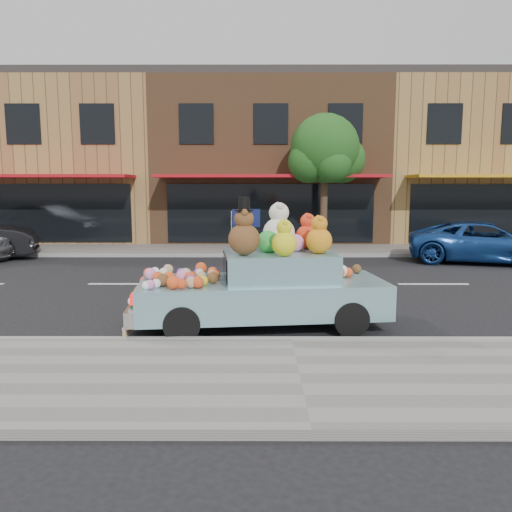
{
  "coord_description": "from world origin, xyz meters",
  "views": [
    {
      "loc": [
        -0.54,
        -12.63,
        2.5
      ],
      "look_at": [
        -0.56,
        -3.69,
        1.25
      ],
      "focal_mm": 35.0,
      "sensor_mm": 36.0,
      "label": 1
    }
  ],
  "objects": [
    {
      "name": "street_tree",
      "position": [
        2.03,
        6.55,
        3.69
      ],
      "size": [
        3.0,
        2.7,
        5.22
      ],
      "color": "#38281C",
      "rests_on": "ground"
    },
    {
      "name": "storefront_mid",
      "position": [
        0.0,
        11.97,
        3.64
      ],
      "size": [
        10.0,
        9.8,
        7.3
      ],
      "color": "brown",
      "rests_on": "ground"
    },
    {
      "name": "near_sidewalk",
      "position": [
        0.0,
        -6.5,
        0.06
      ],
      "size": [
        60.0,
        3.0,
        0.12
      ],
      "primitive_type": "cube",
      "color": "gray",
      "rests_on": "ground"
    },
    {
      "name": "art_car",
      "position": [
        -0.43,
        -3.9,
        0.81
      ],
      "size": [
        4.65,
        2.23,
        2.33
      ],
      "rotation": [
        0.0,
        0.0,
        0.11
      ],
      "color": "black",
      "rests_on": "ground"
    },
    {
      "name": "far_kerb",
      "position": [
        0.0,
        5.0,
        0.07
      ],
      "size": [
        60.0,
        0.12,
        0.13
      ],
      "primitive_type": "cube",
      "color": "gray",
      "rests_on": "ground"
    },
    {
      "name": "near_kerb",
      "position": [
        0.0,
        -5.0,
        0.07
      ],
      "size": [
        60.0,
        0.12,
        0.13
      ],
      "primitive_type": "cube",
      "color": "gray",
      "rests_on": "ground"
    },
    {
      "name": "storefront_right",
      "position": [
        10.0,
        11.97,
        3.64
      ],
      "size": [
        10.0,
        9.8,
        7.3
      ],
      "color": "olive",
      "rests_on": "ground"
    },
    {
      "name": "car_blue",
      "position": [
        6.97,
        3.68,
        0.67
      ],
      "size": [
        5.28,
        3.5,
        1.35
      ],
      "primitive_type": "imported",
      "rotation": [
        0.0,
        0.0,
        1.29
      ],
      "color": "#1A4594",
      "rests_on": "ground"
    },
    {
      "name": "storefront_left",
      "position": [
        -10.0,
        11.97,
        3.64
      ],
      "size": [
        10.0,
        9.8,
        7.3
      ],
      "color": "olive",
      "rests_on": "ground"
    },
    {
      "name": "far_sidewalk",
      "position": [
        0.0,
        6.5,
        0.06
      ],
      "size": [
        60.0,
        3.0,
        0.12
      ],
      "primitive_type": "cube",
      "color": "gray",
      "rests_on": "ground"
    },
    {
      "name": "ground",
      "position": [
        0.0,
        0.0,
        0.0
      ],
      "size": [
        120.0,
        120.0,
        0.0
      ],
      "primitive_type": "plane",
      "color": "black",
      "rests_on": "ground"
    }
  ]
}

